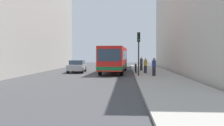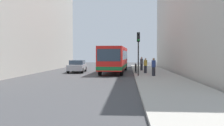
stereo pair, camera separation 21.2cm
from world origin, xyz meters
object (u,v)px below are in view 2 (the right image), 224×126
(pedestrian_far_sidewalk, at_px, (142,64))
(bus, at_px, (115,58))
(car_behind_bus, at_px, (121,63))
(pedestrian_near_signal, at_px, (154,67))
(car_beside_bus, at_px, (77,66))
(bollard_mid, at_px, (135,67))
(traffic_light, at_px, (138,46))
(pedestrian_mid_sidewalk, at_px, (145,66))
(bollard_near, at_px, (136,69))

(pedestrian_far_sidewalk, bearing_deg, bus, -126.18)
(pedestrian_far_sidewalk, bearing_deg, car_behind_bus, 132.92)
(pedestrian_near_signal, distance_m, pedestrian_far_sidewalk, 7.51)
(car_beside_bus, bearing_deg, bollard_mid, 175.13)
(bus, height_order, car_behind_bus, bus)
(car_beside_bus, height_order, pedestrian_near_signal, pedestrian_near_signal)
(bus, distance_m, traffic_light, 6.34)
(bus, relative_size, bollard_mid, 11.71)
(bollard_mid, relative_size, pedestrian_mid_sidewalk, 0.59)
(car_beside_bus, bearing_deg, bus, 177.85)
(bollard_near, bearing_deg, pedestrian_mid_sidewalk, 16.27)
(bus, bearing_deg, car_behind_bus, -89.78)
(car_beside_bus, distance_m, car_behind_bus, 12.67)
(pedestrian_near_signal, bearing_deg, traffic_light, -175.10)
(pedestrian_mid_sidewalk, bearing_deg, bollard_mid, 2.87)
(pedestrian_near_signal, xyz_separation_m, pedestrian_mid_sidewalk, (-0.51, 3.34, -0.03))
(bollard_near, bearing_deg, bus, 131.94)
(bus, bearing_deg, pedestrian_near_signal, 127.21)
(car_beside_bus, bearing_deg, pedestrian_near_signal, 142.64)
(pedestrian_near_signal, bearing_deg, pedestrian_far_sidewalk, 105.21)
(bollard_mid, xyz_separation_m, pedestrian_near_signal, (1.53, -5.52, 0.37))
(car_behind_bus, relative_size, bollard_near, 4.66)
(car_behind_bus, xyz_separation_m, traffic_light, (2.09, -17.17, 2.22))
(bollard_near, xyz_separation_m, pedestrian_mid_sidewalk, (1.02, 0.30, 0.33))
(car_behind_bus, height_order, pedestrian_mid_sidewalk, pedestrian_mid_sidewalk)
(traffic_light, relative_size, bollard_near, 4.32)
(car_beside_bus, bearing_deg, pedestrian_mid_sidewalk, 160.08)
(pedestrian_far_sidewalk, bearing_deg, pedestrian_near_signal, -58.08)
(car_behind_bus, bearing_deg, bus, 88.53)
(bus, bearing_deg, pedestrian_far_sidewalk, -150.36)
(pedestrian_far_sidewalk, bearing_deg, car_beside_bus, -140.14)
(bollard_near, bearing_deg, pedestrian_near_signal, -63.29)
(bollard_near, xyz_separation_m, pedestrian_near_signal, (1.53, -3.04, 0.37))
(car_behind_bus, height_order, pedestrian_far_sidewalk, pedestrian_far_sidewalk)
(car_beside_bus, distance_m, pedestrian_near_signal, 10.23)
(pedestrian_far_sidewalk, bearing_deg, bollard_mid, -86.77)
(pedestrian_near_signal, xyz_separation_m, pedestrian_far_sidewalk, (-0.68, 7.48, 0.00))
(bus, xyz_separation_m, bollard_mid, (2.47, -0.26, -1.10))
(bollard_mid, height_order, pedestrian_far_sidewalk, pedestrian_far_sidewalk)
(pedestrian_mid_sidewalk, relative_size, pedestrian_far_sidewalk, 0.96)
(car_beside_bus, relative_size, bollard_mid, 4.75)
(bus, relative_size, pedestrian_mid_sidewalk, 6.86)
(bus, height_order, pedestrian_far_sidewalk, bus)
(car_beside_bus, distance_m, pedestrian_far_sidewalk, 8.06)
(car_behind_bus, height_order, bollard_mid, car_behind_bus)
(pedestrian_near_signal, bearing_deg, pedestrian_mid_sidewalk, 108.68)
(bus, height_order, pedestrian_near_signal, bus)
(car_beside_bus, relative_size, pedestrian_far_sidewalk, 2.66)
(bollard_near, bearing_deg, bollard_mid, 90.00)
(car_behind_bus, xyz_separation_m, bollard_near, (1.99, -14.26, -0.16))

